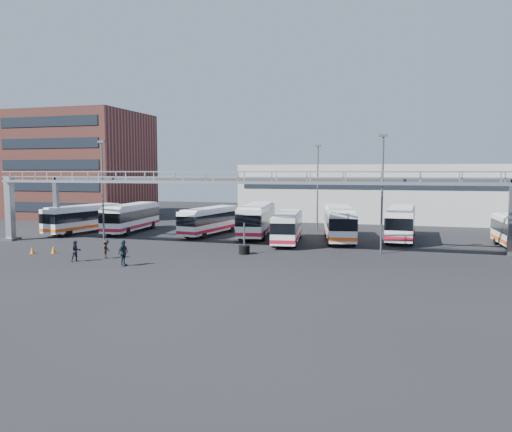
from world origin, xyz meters
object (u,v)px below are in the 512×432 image
(light_pole_back, at_px, (318,183))
(pedestrian_b, at_px, (76,251))
(bus_5, at_px, (287,226))
(cone_left, at_px, (32,250))
(bus_4, at_px, (257,219))
(bus_7, at_px, (401,222))
(bus_3, at_px, (210,220))
(pedestrian_d, at_px, (123,253))
(cone_right, at_px, (54,249))
(light_pole_mid, at_px, (382,187))
(bus_6, at_px, (339,222))
(bus_1, at_px, (131,217))
(tire_stack, at_px, (244,249))
(bus_0, at_px, (84,218))
(pedestrian_c, at_px, (106,249))
(light_pole_left, at_px, (103,184))

(light_pole_back, relative_size, pedestrian_b, 6.11)
(bus_5, bearing_deg, cone_left, -154.93)
(bus_4, distance_m, bus_7, 15.18)
(pedestrian_b, bearing_deg, bus_3, 25.11)
(bus_3, height_order, pedestrian_d, bus_3)
(bus_3, height_order, cone_right, bus_3)
(light_pole_mid, distance_m, bus_6, 9.26)
(bus_1, distance_m, bus_3, 9.76)
(bus_5, xyz_separation_m, bus_6, (4.75, 3.03, 0.22))
(light_pole_mid, relative_size, tire_stack, 3.79)
(bus_5, distance_m, bus_7, 11.98)
(light_pole_mid, distance_m, bus_0, 34.19)
(bus_7, bearing_deg, bus_6, -158.55)
(bus_0, distance_m, pedestrian_d, 22.58)
(tire_stack, bearing_deg, bus_3, 124.06)
(pedestrian_b, xyz_separation_m, pedestrian_c, (1.47, 1.93, -0.06))
(light_pole_left, distance_m, bus_3, 12.05)
(light_pole_left, relative_size, cone_right, 15.19)
(bus_5, bearing_deg, bus_3, 152.32)
(bus_6, bearing_deg, cone_right, -157.34)
(light_pole_mid, height_order, bus_7, light_pole_mid)
(pedestrian_b, height_order, cone_left, pedestrian_b)
(cone_left, bearing_deg, cone_right, 24.18)
(light_pole_left, xyz_separation_m, light_pole_mid, (28.00, -1.00, 0.00))
(bus_4, relative_size, bus_7, 1.04)
(bus_4, bearing_deg, bus_1, 174.60)
(bus_5, relative_size, pedestrian_b, 6.14)
(bus_7, height_order, cone_right, bus_7)
(light_pole_left, height_order, pedestrian_c, light_pole_left)
(light_pole_back, xyz_separation_m, pedestrian_b, (-14.89, -25.66, -4.89))
(bus_1, bearing_deg, bus_4, -2.72)
(light_pole_back, bearing_deg, tire_stack, -99.97)
(bus_0, bearing_deg, pedestrian_b, -46.17)
(bus_0, relative_size, bus_3, 1.04)
(light_pole_left, bearing_deg, bus_7, 15.64)
(tire_stack, bearing_deg, pedestrian_c, -152.86)
(bus_0, distance_m, pedestrian_c, 18.68)
(pedestrian_b, height_order, pedestrian_c, pedestrian_b)
(bus_4, relative_size, tire_stack, 4.37)
(cone_left, relative_size, tire_stack, 0.24)
(pedestrian_b, distance_m, tire_stack, 13.65)
(bus_4, bearing_deg, bus_7, -3.32)
(light_pole_left, bearing_deg, light_pole_mid, -2.05)
(pedestrian_d, bearing_deg, light_pole_mid, -55.73)
(bus_3, distance_m, cone_right, 17.63)
(tire_stack, bearing_deg, bus_5, 74.98)
(bus_1, distance_m, pedestrian_c, 17.78)
(bus_0, xyz_separation_m, bus_5, (24.32, -1.34, -0.07))
(pedestrian_b, xyz_separation_m, tire_stack, (11.63, 7.14, -0.38))
(light_pole_left, relative_size, light_pole_mid, 1.00)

